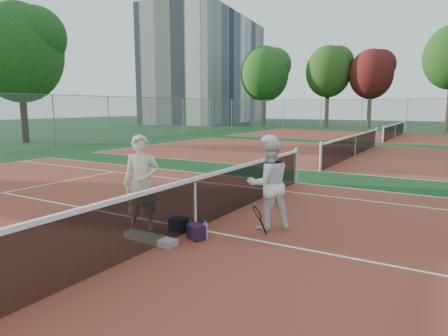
% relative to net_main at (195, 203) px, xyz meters
% --- Properties ---
extents(ground, '(130.00, 130.00, 0.00)m').
position_rel_net_main_xyz_m(ground, '(0.00, 0.00, -0.51)').
color(ground, '#0D3215').
rests_on(ground, ground).
extents(court_main, '(23.77, 10.97, 0.01)m').
position_rel_net_main_xyz_m(court_main, '(0.00, 0.00, -0.51)').
color(court_main, maroon).
rests_on(court_main, ground).
extents(court_far_a, '(23.77, 10.97, 0.01)m').
position_rel_net_main_xyz_m(court_far_a, '(0.00, 13.50, -0.51)').
color(court_far_a, maroon).
rests_on(court_far_a, ground).
extents(court_far_b, '(23.77, 10.97, 0.01)m').
position_rel_net_main_xyz_m(court_far_b, '(0.00, 27.00, -0.51)').
color(court_far_b, maroon).
rests_on(court_far_b, ground).
extents(net_main, '(0.10, 10.98, 1.02)m').
position_rel_net_main_xyz_m(net_main, '(0.00, 0.00, 0.00)').
color(net_main, black).
rests_on(net_main, ground).
extents(net_far_a, '(0.10, 10.98, 1.02)m').
position_rel_net_main_xyz_m(net_far_a, '(0.00, 13.50, 0.00)').
color(net_far_a, black).
rests_on(net_far_a, ground).
extents(net_far_b, '(0.10, 10.98, 1.02)m').
position_rel_net_main_xyz_m(net_far_b, '(0.00, 27.00, 0.00)').
color(net_far_b, black).
rests_on(net_far_b, ground).
extents(fence_back, '(32.00, 0.06, 3.00)m').
position_rel_net_main_xyz_m(fence_back, '(0.00, 34.00, 0.99)').
color(fence_back, slate).
rests_on(fence_back, ground).
extents(fence_left, '(0.06, 54.50, 3.00)m').
position_rel_net_main_xyz_m(fence_left, '(-16.00, 6.75, 0.99)').
color(fence_left, slate).
rests_on(fence_left, ground).
extents(apartment_block, '(12.96, 23.18, 15.00)m').
position_rel_net_main_xyz_m(apartment_block, '(-28.00, 44.00, 6.99)').
color(apartment_block, beige).
rests_on(apartment_block, ground).
extents(player_a, '(0.80, 0.74, 1.83)m').
position_rel_net_main_xyz_m(player_a, '(-0.83, -0.55, 0.41)').
color(player_a, beige).
rests_on(player_a, ground).
extents(player_b, '(1.08, 1.08, 1.76)m').
position_rel_net_main_xyz_m(player_b, '(1.20, 0.77, 0.37)').
color(player_b, white).
rests_on(player_b, ground).
extents(racket_red, '(0.34, 0.33, 0.58)m').
position_rel_net_main_xyz_m(racket_red, '(-0.73, -0.79, -0.22)').
color(racket_red, maroon).
rests_on(racket_red, ground).
extents(racket_black_held, '(0.38, 0.38, 0.56)m').
position_rel_net_main_xyz_m(racket_black_held, '(1.20, 0.27, -0.23)').
color(racket_black_held, black).
rests_on(racket_black_held, ground).
extents(racket_spare, '(0.59, 0.63, 0.14)m').
position_rel_net_main_xyz_m(racket_spare, '(0.18, -0.27, -0.44)').
color(racket_spare, black).
rests_on(racket_spare, ground).
extents(sports_bag_navy, '(0.36, 0.27, 0.26)m').
position_rel_net_main_xyz_m(sports_bag_navy, '(-0.20, -0.25, -0.38)').
color(sports_bag_navy, black).
rests_on(sports_bag_navy, ground).
extents(sports_bag_purple, '(0.39, 0.35, 0.27)m').
position_rel_net_main_xyz_m(sports_bag_purple, '(0.36, -0.48, -0.38)').
color(sports_bag_purple, black).
rests_on(sports_bag_purple, ground).
extents(net_cover_canvas, '(1.10, 0.32, 0.11)m').
position_rel_net_main_xyz_m(net_cover_canvas, '(-0.26, -1.00, -0.45)').
color(net_cover_canvas, slate).
rests_on(net_cover_canvas, ground).
extents(water_bottle, '(0.09, 0.09, 0.30)m').
position_rel_net_main_xyz_m(water_bottle, '(0.50, -0.39, -0.36)').
color(water_bottle, '#C9E6FF').
rests_on(water_bottle, ground).
extents(tree_back_0, '(5.54, 5.54, 9.21)m').
position_rel_net_main_xyz_m(tree_back_0, '(-15.67, 36.93, 5.50)').
color(tree_back_0, '#382314').
rests_on(tree_back_0, ground).
extents(tree_back_1, '(4.86, 4.86, 8.87)m').
position_rel_net_main_xyz_m(tree_back_1, '(-8.53, 37.92, 5.54)').
color(tree_back_1, '#382314').
rests_on(tree_back_1, ground).
extents(tree_back_maroon, '(4.51, 4.51, 8.25)m').
position_rel_net_main_xyz_m(tree_back_maroon, '(-4.14, 38.38, 5.12)').
color(tree_back_maroon, '#382314').
rests_on(tree_back_maroon, ground).
extents(tree_left_1, '(5.44, 5.44, 8.81)m').
position_rel_net_main_xyz_m(tree_left_1, '(-20.11, 9.69, 5.16)').
color(tree_left_1, '#382314').
rests_on(tree_left_1, ground).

